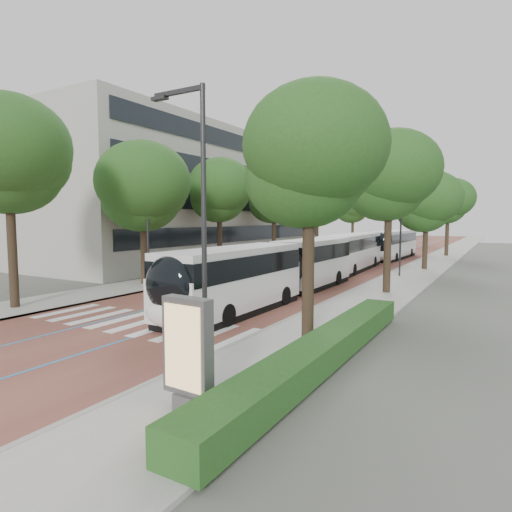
{
  "coord_description": "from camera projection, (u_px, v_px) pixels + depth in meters",
  "views": [
    {
      "loc": [
        13.85,
        -12.26,
        4.58
      ],
      "look_at": [
        1.28,
        9.22,
        2.4
      ],
      "focal_mm": 30.0,
      "sensor_mm": 36.0,
      "label": 1
    }
  ],
  "objects": [
    {
      "name": "bus_queued_1",
      "position": [
        393.0,
        245.0,
        48.59
      ],
      "size": [
        2.83,
        12.46,
        3.2
      ],
      "rotation": [
        0.0,
        0.0,
        -0.03
      ],
      "color": "white",
      "rests_on": "ground"
    },
    {
      "name": "office_building",
      "position": [
        186.0,
        198.0,
        51.17
      ],
      "size": [
        18.11,
        40.0,
        14.0
      ],
      "color": "#AAA79D",
      "rests_on": "ground"
    },
    {
      "name": "hedge",
      "position": [
        323.0,
        349.0,
        13.28
      ],
      "size": [
        1.2,
        14.0,
        0.8
      ],
      "primitive_type": "cube",
      "color": "#1A4718",
      "rests_on": "sidewalk_right"
    },
    {
      "name": "ground",
      "position": [
        119.0,
        328.0,
        17.91
      ],
      "size": [
        160.0,
        160.0,
        0.0
      ],
      "primitive_type": "plane",
      "color": "#51544C",
      "rests_on": "ground"
    },
    {
      "name": "lane_line_left",
      "position": [
        361.0,
        255.0,
        53.1
      ],
      "size": [
        0.12,
        126.0,
        0.01
      ],
      "primitive_type": "cube",
      "color": "#257FBA",
      "rests_on": "road"
    },
    {
      "name": "zebra_crossing",
      "position": [
        140.0,
        323.0,
        18.67
      ],
      "size": [
        10.55,
        3.6,
        0.01
      ],
      "color": "silver",
      "rests_on": "ground"
    },
    {
      "name": "trees_right",
      "position": [
        417.0,
        195.0,
        33.57
      ],
      "size": [
        5.58,
        47.33,
        9.23
      ],
      "color": "black",
      "rests_on": "ground"
    },
    {
      "name": "road",
      "position": [
        374.0,
        256.0,
        52.3
      ],
      "size": [
        11.0,
        140.0,
        0.02
      ],
      "primitive_type": "cube",
      "color": "brown",
      "rests_on": "ground"
    },
    {
      "name": "lead_bus",
      "position": [
        272.0,
        272.0,
        23.8
      ],
      "size": [
        2.68,
        18.42,
        3.2
      ],
      "rotation": [
        0.0,
        0.0,
        -0.01
      ],
      "color": "black",
      "rests_on": "ground"
    },
    {
      "name": "ad_panel",
      "position": [
        188.0,
        351.0,
        9.87
      ],
      "size": [
        1.3,
        0.53,
        2.66
      ],
      "rotation": [
        0.0,
        0.0,
        -0.06
      ],
      "color": "#59595B",
      "rests_on": "sidewalk_right"
    },
    {
      "name": "sidewalk_right",
      "position": [
        440.0,
        259.0,
        48.52
      ],
      "size": [
        4.0,
        140.0,
        0.12
      ],
      "primitive_type": "cube",
      "color": "gray",
      "rests_on": "ground"
    },
    {
      "name": "trees_left",
      "position": [
        264.0,
        198.0,
        43.25
      ],
      "size": [
        6.35,
        61.17,
        10.03
      ],
      "color": "black",
      "rests_on": "ground"
    },
    {
      "name": "bus_queued_0",
      "position": [
        350.0,
        252.0,
        37.42
      ],
      "size": [
        3.05,
        12.49,
        3.2
      ],
      "rotation": [
        0.0,
        0.0,
        0.04
      ],
      "color": "white",
      "rests_on": "ground"
    },
    {
      "name": "streetlight_near",
      "position": [
        198.0,
        210.0,
        11.58
      ],
      "size": [
        1.82,
        0.2,
        8.0
      ],
      "color": "#29292B",
      "rests_on": "sidewalk_right"
    },
    {
      "name": "kerb_left",
      "position": [
        330.0,
        254.0,
        55.11
      ],
      "size": [
        0.2,
        140.0,
        0.14
      ],
      "primitive_type": "cube",
      "color": "gray",
      "rests_on": "ground"
    },
    {
      "name": "sidewalk_left",
      "position": [
        317.0,
        253.0,
        56.07
      ],
      "size": [
        4.0,
        140.0,
        0.12
      ],
      "primitive_type": "cube",
      "color": "gray",
      "rests_on": "ground"
    },
    {
      "name": "lane_line_right",
      "position": [
        387.0,
        257.0,
        51.49
      ],
      "size": [
        0.12,
        126.0,
        0.01
      ],
      "primitive_type": "cube",
      "color": "#257FBA",
      "rests_on": "road"
    },
    {
      "name": "streetlight_far",
      "position": [
        399.0,
        216.0,
        33.07
      ],
      "size": [
        1.82,
        0.2,
        8.0
      ],
      "color": "#29292B",
      "rests_on": "sidewalk_right"
    },
    {
      "name": "kerb_right",
      "position": [
        422.0,
        258.0,
        49.48
      ],
      "size": [
        0.2,
        140.0,
        0.14
      ],
      "primitive_type": "cube",
      "color": "gray",
      "rests_on": "ground"
    },
    {
      "name": "lamp_post_left",
      "position": [
        148.0,
        226.0,
        27.5
      ],
      "size": [
        0.14,
        0.14,
        8.0
      ],
      "primitive_type": "cylinder",
      "color": "#29292B",
      "rests_on": "sidewalk_left"
    }
  ]
}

